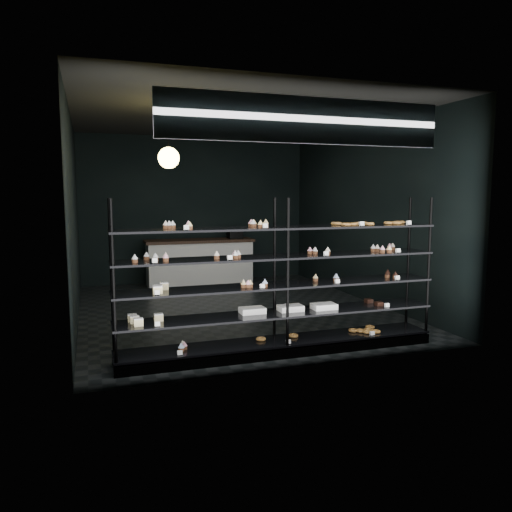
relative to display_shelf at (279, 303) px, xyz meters
name	(u,v)px	position (x,y,z in m)	size (l,w,h in m)	color
room	(233,215)	(0.12, 2.45, 0.97)	(5.01, 6.01, 3.20)	black
display_shelf	(279,303)	(0.00, 0.00, 0.00)	(4.00, 0.50, 1.91)	black
signage	(306,120)	(0.12, -0.48, 2.12)	(3.30, 0.05, 0.50)	#0D0D43
pendant_lamp	(169,158)	(-1.08, 1.46, 1.82)	(0.29, 0.29, 0.88)	black
service_counter	(200,261)	(0.09, 4.95, -0.13)	(2.32, 0.65, 1.23)	beige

